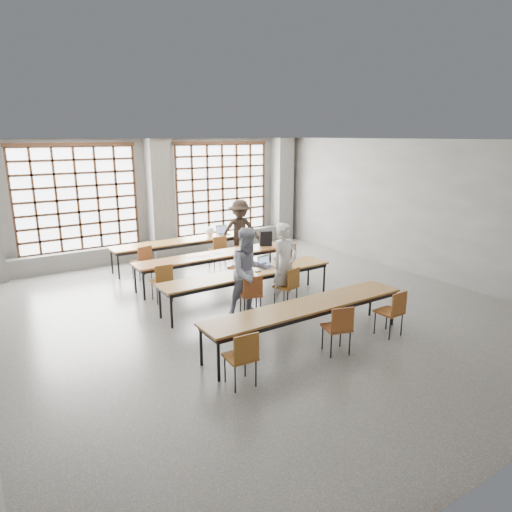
{
  "coord_description": "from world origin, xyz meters",
  "views": [
    {
      "loc": [
        -4.96,
        -7.59,
        3.59
      ],
      "look_at": [
        0.27,
        0.4,
        1.05
      ],
      "focal_mm": 32.0,
      "sensor_mm": 36.0,
      "label": 1
    }
  ],
  "objects": [
    {
      "name": "chair_mid_centre",
      "position": [
        0.57,
        1.51,
        0.54
      ],
      "size": [
        0.51,
        0.51,
        0.88
      ],
      "color": "brown",
      "rests_on": "floor"
    },
    {
      "name": "ceiling",
      "position": [
        0.0,
        0.0,
        3.5
      ],
      "size": [
        11.0,
        11.0,
        0.0
      ],
      "primitive_type": "plane",
      "rotation": [
        3.14,
        0.0,
        0.0
      ],
      "color": "silver",
      "rests_on": "floor"
    },
    {
      "name": "laptop_front",
      "position": [
        0.59,
        0.48,
        0.79
      ],
      "size": [
        0.41,
        0.37,
        0.26
      ],
      "color": "#AFAFB4",
      "rests_on": "desk_row_c"
    },
    {
      "name": "desk_row_d",
      "position": [
        -0.13,
        -1.84,
        0.66
      ],
      "size": [
        4.0,
        0.7,
        0.73
      ],
      "color": "brown",
      "rests_on": "floor"
    },
    {
      "name": "chair_back_left",
      "position": [
        -1.24,
        3.36,
        0.54
      ],
      "size": [
        0.5,
        0.5,
        0.88
      ],
      "color": "brown",
      "rests_on": "floor"
    },
    {
      "name": "sill_ledge",
      "position": [
        0.0,
        5.3,
        0.25
      ],
      "size": [
        9.8,
        0.35,
        0.5
      ],
      "primitive_type": "cube",
      "color": "#555552",
      "rests_on": "floor"
    },
    {
      "name": "student_female",
      "position": [
        -0.25,
        -0.13,
        0.91
      ],
      "size": [
        0.96,
        0.79,
        1.82
      ],
      "primitive_type": "imported",
      "rotation": [
        0.0,
        0.0,
        -0.12
      ],
      "color": "navy",
      "rests_on": "floor"
    },
    {
      "name": "phone",
      "position": [
        0.23,
        0.27,
        0.74
      ],
      "size": [
        0.14,
        0.09,
        0.01
      ],
      "primitive_type": "cube",
      "rotation": [
        0.0,
        0.0,
        -0.21
      ],
      "color": "black",
      "rests_on": "desk_row_c"
    },
    {
      "name": "floor",
      "position": [
        0.0,
        0.0,
        0.0
      ],
      "size": [
        11.0,
        11.0,
        0.0
      ],
      "primitive_type": "plane",
      "color": "#484846",
      "rests_on": "ground"
    },
    {
      "name": "chair_back_right",
      "position": [
        1.76,
        3.36,
        0.54
      ],
      "size": [
        0.52,
        0.52,
        0.88
      ],
      "color": "brown",
      "rests_on": "floor"
    },
    {
      "name": "desk_row_a",
      "position": [
        0.14,
        3.99,
        0.66
      ],
      "size": [
        4.0,
        0.7,
        0.73
      ],
      "color": "brown",
      "rests_on": "floor"
    },
    {
      "name": "chair_near_right",
      "position": [
        1.37,
        -2.47,
        0.54
      ],
      "size": [
        0.44,
        0.45,
        0.88
      ],
      "color": "brown",
      "rests_on": "floor"
    },
    {
      "name": "column_right",
      "position": [
        4.5,
        5.22,
        1.75
      ],
      "size": [
        0.6,
        0.55,
        3.5
      ],
      "primitive_type": "cube",
      "color": "#555552",
      "rests_on": "floor"
    },
    {
      "name": "chair_mid_right",
      "position": [
        1.95,
        1.51,
        0.54
      ],
      "size": [
        0.44,
        0.44,
        0.88
      ],
      "color": "brown",
      "rests_on": "floor"
    },
    {
      "name": "column_mid",
      "position": [
        0.0,
        5.22,
        1.75
      ],
      "size": [
        0.6,
        0.55,
        3.5
      ],
      "primitive_type": "cube",
      "color": "#555552",
      "rests_on": "floor"
    },
    {
      "name": "paper_sheet_b",
      "position": [
        -0.15,
        2.09,
        0.73
      ],
      "size": [
        0.31,
        0.23,
        0.0
      ],
      "primitive_type": "cube",
      "rotation": [
        0.0,
        0.0,
        -0.07
      ],
      "color": "white",
      "rests_on": "desk_row_b"
    },
    {
      "name": "mouse",
      "position": [
        1.0,
        0.35,
        0.75
      ],
      "size": [
        0.11,
        0.1,
        0.04
      ],
      "primitive_type": "ellipsoid",
      "rotation": [
        0.0,
        0.0,
        -0.38
      ],
      "color": "white",
      "rests_on": "desk_row_c"
    },
    {
      "name": "red_pouch",
      "position": [
        -1.83,
        -2.39,
        0.5
      ],
      "size": [
        0.2,
        0.08,
        0.06
      ],
      "primitive_type": "cube",
      "rotation": [
        0.0,
        0.0,
        -0.01
      ],
      "color": "#B5162B",
      "rests_on": "chair_near_left"
    },
    {
      "name": "window_left",
      "position": [
        -2.25,
        5.42,
        1.9
      ],
      "size": [
        3.32,
        0.12,
        3.0
      ],
      "color": "white",
      "rests_on": "wall_back"
    },
    {
      "name": "laptop_back",
      "position": [
        1.5,
        4.1,
        0.79
      ],
      "size": [
        0.39,
        0.34,
        0.26
      ],
      "color": "#A9A9AD",
      "rests_on": "desk_row_a"
    },
    {
      "name": "wall_right",
      "position": [
        5.0,
        0.0,
        1.75
      ],
      "size": [
        0.0,
        11.0,
        11.0
      ],
      "primitive_type": "plane",
      "rotation": [
        1.57,
        0.0,
        -1.57
      ],
      "color": "#595956",
      "rests_on": "floor"
    },
    {
      "name": "chair_front_left",
      "position": [
        -0.27,
        -0.26,
        0.54
      ],
      "size": [
        0.53,
        0.53,
        0.88
      ],
      "color": "brown",
      "rests_on": "floor"
    },
    {
      "name": "chair_near_left",
      "position": [
        -1.84,
        -2.47,
        0.54
      ],
      "size": [
        0.45,
        0.45,
        0.88
      ],
      "color": "brown",
      "rests_on": "floor"
    },
    {
      "name": "desk_row_b",
      "position": [
        0.15,
        2.14,
        0.66
      ],
      "size": [
        4.0,
        0.7,
        0.73
      ],
      "color": "brown",
      "rests_on": "floor"
    },
    {
      "name": "backpack",
      "position": [
        1.75,
        2.19,
        0.93
      ],
      "size": [
        0.37,
        0.31,
        0.4
      ],
      "primitive_type": "cube",
      "rotation": [
        0.0,
        0.0,
        -0.43
      ],
      "color": "black",
      "rests_on": "desk_row_b"
    },
    {
      "name": "student_male",
      "position": [
        0.65,
        -0.13,
        0.91
      ],
      "size": [
        0.71,
        0.52,
        1.82
      ],
      "primitive_type": "imported",
      "rotation": [
        0.0,
        0.0,
        0.13
      ],
      "color": "silver",
      "rests_on": "floor"
    },
    {
      "name": "window_right",
      "position": [
        2.25,
        5.42,
        1.9
      ],
      "size": [
        3.32,
        0.12,
        3.0
      ],
      "color": "white",
      "rests_on": "wall_back"
    },
    {
      "name": "paper_sheet_a",
      "position": [
        -0.45,
        2.19,
        0.73
      ],
      "size": [
        0.36,
        0.31,
        0.0
      ],
      "primitive_type": "cube",
      "rotation": [
        0.0,
        0.0,
        0.41
      ],
      "color": "white",
      "rests_on": "desk_row_b"
    },
    {
      "name": "chair_mid_left",
      "position": [
        -1.46,
        1.51,
        0.54
      ],
      "size": [
        0.44,
        0.44,
        0.88
      ],
      "color": "brown",
      "rests_on": "floor"
    },
    {
      "name": "chair_near_mid",
      "position": [
        0.04,
        -2.47,
        0.54
      ],
      "size": [
        0.52,
        0.52,
        0.88
      ],
      "color": "brown",
      "rests_on": "floor"
    },
    {
      "name": "green_box",
      "position": [
        0.0,
        0.45,
        0.78
      ],
      "size": [
        0.27,
        0.17,
        0.09
      ],
      "primitive_type": "cube",
      "rotation": [
        0.0,
        0.0,
        0.35
      ],
      "color": "#2D8A37",
      "rests_on": "desk_row_c"
    },
    {
      "name": "plastic_bag",
      "position": [
        1.04,
        4.04,
        0.87
      ],
      "size": [
        0.3,
        0.27,
        0.29
      ],
      "primitive_type": "ellipsoid",
      "rotation": [
        0.0,
        0.0,
        -0.25
      ],
      "color": "white",
      "rests_on": "desk_row_a"
    },
    {
      "name": "student_back",
      "position": [
        1.74,
        3.49,
        0.9
      ],
      "size": [
        1.32,
        1.01,
        1.81
      ],
      "primitive_type": "imported",
      "rotation": [
        0.0,
        0.0,
        -0.33
      ],
      "color": "black",
      "rests_on": "floor"
    },
    {
      "name": "chair_back_mid",
      "position": [
        0.94,
        3.36,
        0.54
      ],
      "size": [
        0.44,
        0.45,
        0.88
      ],
      "color": "brown",
      "rests_on": "floor"
    },
    {
      "name": "desk_row_c",
      "position": [
        0.05,
        0.37,
        0.66
      ],
      "size": [
        4.0,
        0.7,
        0.73
      ],
      "color": "brown",
      "rests_on": "floor"
    },
    {
      "name": "chair_front_right",
      "position": [
        0.68,
        -0.26,
        0.54
      ],
      "size": [
        0.52,
        0.53,
        0.88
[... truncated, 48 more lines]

